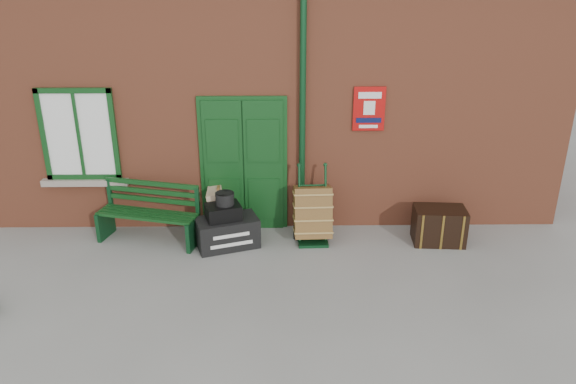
{
  "coord_description": "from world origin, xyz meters",
  "views": [
    {
      "loc": [
        0.3,
        -7.16,
        4.21
      ],
      "look_at": [
        0.41,
        0.6,
        1.0
      ],
      "focal_mm": 35.0,
      "sensor_mm": 36.0,
      "label": 1
    }
  ],
  "objects_px": {
    "houdini_trunk": "(227,232)",
    "porter_trolley": "(313,213)",
    "bench": "(149,211)",
    "dark_trunk": "(439,225)"
  },
  "relations": [
    {
      "from": "bench",
      "to": "porter_trolley",
      "type": "height_order",
      "value": "porter_trolley"
    },
    {
      "from": "bench",
      "to": "dark_trunk",
      "type": "distance_m",
      "value": 4.64
    },
    {
      "from": "porter_trolley",
      "to": "dark_trunk",
      "type": "bearing_deg",
      "value": -5.27
    },
    {
      "from": "dark_trunk",
      "to": "bench",
      "type": "bearing_deg",
      "value": -177.72
    },
    {
      "from": "bench",
      "to": "houdini_trunk",
      "type": "xyz_separation_m",
      "value": [
        1.26,
        -0.24,
        -0.26
      ]
    },
    {
      "from": "porter_trolley",
      "to": "dark_trunk",
      "type": "distance_m",
      "value": 2.03
    },
    {
      "from": "houdini_trunk",
      "to": "porter_trolley",
      "type": "relative_size",
      "value": 0.78
    },
    {
      "from": "bench",
      "to": "dark_trunk",
      "type": "height_order",
      "value": "bench"
    },
    {
      "from": "houdini_trunk",
      "to": "porter_trolley",
      "type": "bearing_deg",
      "value": -9.9
    },
    {
      "from": "houdini_trunk",
      "to": "dark_trunk",
      "type": "relative_size",
      "value": 1.18
    }
  ]
}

